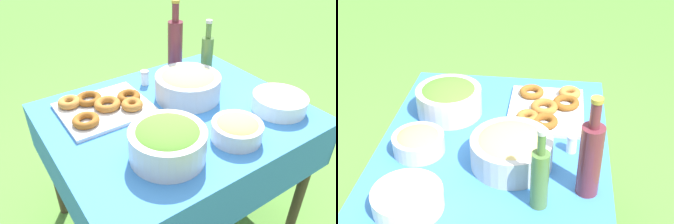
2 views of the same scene
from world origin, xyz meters
TOP-DOWN VIEW (x-y plane):
  - ground_plane at (0.00, 0.00)m, footprint 14.00×14.00m
  - picnic_table at (0.00, 0.00)m, footprint 1.11×0.91m
  - salad_bowl at (0.20, 0.23)m, footprint 0.28×0.28m
  - pasta_bowl at (-0.12, -0.08)m, footprint 0.31×0.31m
  - donut_platter at (0.26, -0.20)m, footprint 0.40×0.34m
  - plate_stack at (-0.40, 0.23)m, footprint 0.24×0.24m
  - olive_oil_bottle at (-0.33, -0.20)m, footprint 0.06×0.06m
  - wine_bottle at (-0.24, -0.36)m, footprint 0.08×0.08m
  - bread_bowl at (-0.09, 0.28)m, footprint 0.20×0.20m
  - salt_shaker at (-0.02, -0.31)m, footprint 0.04×0.04m

SIDE VIEW (x-z plane):
  - ground_plane at x=0.00m, z-range 0.00..0.00m
  - picnic_table at x=0.00m, z-range 0.25..0.96m
  - donut_platter at x=0.26m, z-range 0.71..0.76m
  - plate_stack at x=-0.40m, z-range 0.71..0.78m
  - salt_shaker at x=-0.02m, z-range 0.71..0.79m
  - bread_bowl at x=-0.09m, z-range 0.71..0.80m
  - pasta_bowl at x=-0.12m, z-range 0.71..0.85m
  - salad_bowl at x=0.20m, z-range 0.71..0.85m
  - olive_oil_bottle at x=-0.33m, z-range 0.68..0.99m
  - wine_bottle at x=-0.24m, z-range 0.67..1.05m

